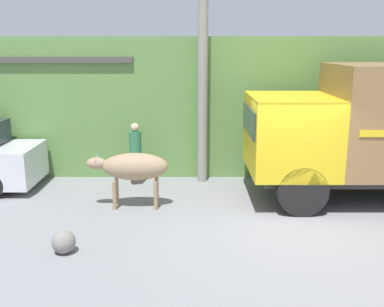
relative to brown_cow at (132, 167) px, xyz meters
name	(u,v)px	position (x,y,z in m)	size (l,w,h in m)	color
ground_plane	(285,222)	(3.40, -0.92, -0.97)	(60.00, 60.00, 0.00)	gray
hillside_embankment	(251,98)	(3.40, 5.22, 1.00)	(32.00, 5.51, 3.94)	#608C47
building_backdrop	(38,112)	(-3.33, 3.70, 0.75)	(6.18, 2.70, 3.41)	#99ADB7
brown_cow	(132,167)	(0.00, 0.00, 0.00)	(1.89, 0.63, 1.30)	#9E7F60
pedestrian_on_hill	(134,151)	(-0.17, 1.85, -0.04)	(0.42, 0.42, 1.69)	#38332D
utility_pole	(201,57)	(1.64, 2.10, 2.43)	(0.90, 0.28, 6.60)	gray
roadside_rock	(62,242)	(-0.99, -2.40, -0.75)	(0.43, 0.43, 0.43)	gray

